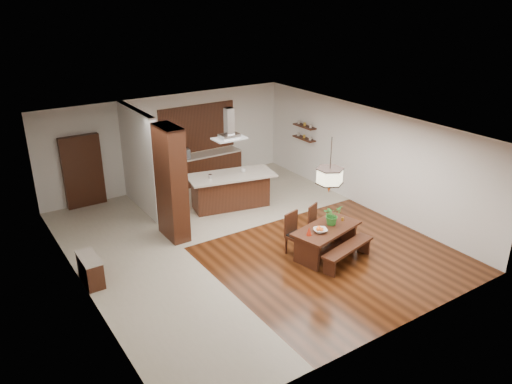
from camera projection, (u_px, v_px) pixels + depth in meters
room_shell at (245, 163)px, 11.77m from camera, size 9.00×9.04×2.92m
tile_hallway at (142, 272)px, 11.15m from camera, size 2.50×9.00×0.01m
tile_kitchen at (237, 197)px, 15.12m from camera, size 5.50×4.00×0.01m
soffit_band at (245, 129)px, 11.45m from camera, size 8.00×9.00×0.02m
partition_pier at (171, 183)px, 12.21m from camera, size 0.45×1.00×2.90m
partition_stub at (139, 160)px, 13.83m from camera, size 0.18×2.40×2.90m
hallway_console at (91, 270)px, 10.65m from camera, size 0.37×0.88×0.63m
hallway_doorway at (83, 171)px, 14.17m from camera, size 1.10×0.20×2.10m
rear_counter at (203, 168)px, 16.12m from camera, size 2.60×0.62×0.95m
kitchen_window at (197, 128)px, 15.83m from camera, size 2.60×0.08×1.50m
shelf_lower at (304, 138)px, 15.99m from camera, size 0.26×0.90×0.04m
shelf_upper at (305, 126)px, 15.84m from camera, size 0.26×0.90×0.04m
dining_table at (326, 235)px, 11.70m from camera, size 1.86×1.23×0.71m
dining_bench at (347, 255)px, 11.43m from camera, size 1.63×0.69×0.45m
dining_chair_left at (297, 234)px, 11.75m from camera, size 0.54×0.54×1.02m
dining_chair_right at (319, 224)px, 12.34m from camera, size 0.55×0.55×0.95m
pendant_lantern at (330, 166)px, 11.04m from camera, size 0.64×0.64×1.31m
foliage_plant at (332, 215)px, 11.71m from camera, size 0.44×0.39×0.48m
fruit_bowl at (320, 230)px, 11.41m from camera, size 0.41×0.41×0.08m
napkin_cone at (309, 231)px, 11.24m from camera, size 0.14×0.14×0.20m
gold_ornament at (343, 219)px, 11.96m from camera, size 0.07×0.07×0.09m
kitchen_island at (231, 190)px, 14.28m from camera, size 2.61×1.54×1.01m
range_hood at (229, 124)px, 13.54m from camera, size 0.90×0.55×0.87m
island_cup at (243, 170)px, 14.21m from camera, size 0.16×0.16×0.11m
microwave at (180, 154)px, 15.46m from camera, size 0.60×0.44×0.31m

